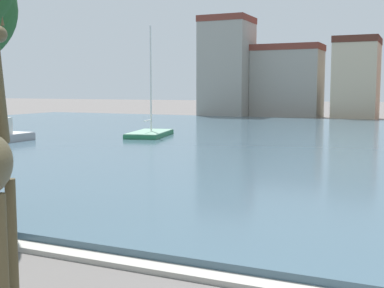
# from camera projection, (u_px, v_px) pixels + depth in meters

# --- Properties ---
(harbor_water) EXTENTS (87.85, 51.69, 0.29)m
(harbor_water) POSITION_uv_depth(u_px,v_px,m) (321.00, 142.00, 34.82)
(harbor_water) COLOR #3D5666
(harbor_water) RESTS_ON ground
(quay_edge_coping) EXTENTS (87.85, 0.50, 0.12)m
(quay_edge_coping) POSITION_uv_depth(u_px,v_px,m) (105.00, 259.00, 11.19)
(quay_edge_coping) COLOR #ADA89E
(quay_edge_coping) RESTS_ON ground
(sailboat_green) EXTENTS (3.51, 6.31, 8.36)m
(sailboat_green) POSITION_uv_depth(u_px,v_px,m) (152.00, 135.00, 38.07)
(sailboat_green) COLOR #236B42
(sailboat_green) RESTS_ON ground
(townhouse_wide_warehouse) EXTENTS (6.26, 6.04, 13.04)m
(townhouse_wide_warehouse) POSITION_uv_depth(u_px,v_px,m) (227.00, 67.00, 66.75)
(townhouse_wide_warehouse) COLOR gray
(townhouse_wide_warehouse) RESTS_ON ground
(townhouse_corner_house) EXTENTS (8.83, 5.45, 9.39)m
(townhouse_corner_house) POSITION_uv_depth(u_px,v_px,m) (287.00, 81.00, 66.14)
(townhouse_corner_house) COLOR gray
(townhouse_corner_house) RESTS_ON ground
(townhouse_narrow_midrow) EXTENTS (5.20, 6.76, 9.95)m
(townhouse_narrow_midrow) POSITION_uv_depth(u_px,v_px,m) (356.00, 79.00, 62.14)
(townhouse_narrow_midrow) COLOR #C6B293
(townhouse_narrow_midrow) RESTS_ON ground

